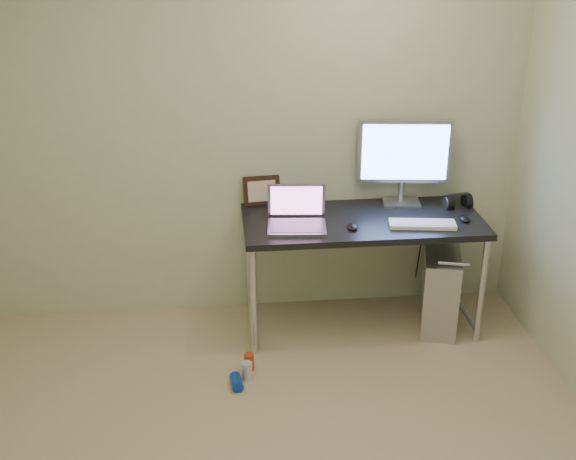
% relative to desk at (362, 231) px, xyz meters
% --- Properties ---
extents(wall_back, '(3.50, 0.02, 2.50)m').
position_rel_desk_xyz_m(wall_back, '(-0.68, 0.32, 0.58)').
color(wall_back, beige).
rests_on(wall_back, ground).
extents(desk, '(1.48, 0.65, 0.75)m').
position_rel_desk_xyz_m(desk, '(0.00, 0.00, 0.00)').
color(desk, black).
rests_on(desk, ground).
extents(tower_computer, '(0.34, 0.54, 0.55)m').
position_rel_desk_xyz_m(tower_computer, '(0.52, -0.05, -0.40)').
color(tower_computer, '#A9A9AD').
rests_on(tower_computer, ground).
extents(cable_a, '(0.01, 0.16, 0.69)m').
position_rel_desk_xyz_m(cable_a, '(0.47, 0.27, -0.27)').
color(cable_a, black).
rests_on(cable_a, ground).
extents(cable_b, '(0.02, 0.11, 0.71)m').
position_rel_desk_xyz_m(cable_b, '(0.56, 0.25, -0.29)').
color(cable_b, black).
rests_on(cable_b, ground).
extents(can_red, '(0.07, 0.07, 0.11)m').
position_rel_desk_xyz_m(can_red, '(-0.74, -0.46, -0.61)').
color(can_red, '#C43E19').
rests_on(can_red, ground).
extents(can_white, '(0.06, 0.06, 0.11)m').
position_rel_desk_xyz_m(can_white, '(-0.76, -0.55, -0.61)').
color(can_white, silver).
rests_on(can_white, ground).
extents(can_blue, '(0.08, 0.13, 0.07)m').
position_rel_desk_xyz_m(can_blue, '(-0.82, -0.62, -0.63)').
color(can_blue, '#0F38B4').
rests_on(can_blue, ground).
extents(laptop, '(0.37, 0.32, 0.24)m').
position_rel_desk_xyz_m(laptop, '(-0.42, -0.06, 0.14)').
color(laptop, '#ACADB4').
rests_on(laptop, desk).
extents(monitor, '(0.59, 0.20, 0.55)m').
position_rel_desk_xyz_m(monitor, '(0.29, 0.22, 0.41)').
color(monitor, '#ACADB4').
rests_on(monitor, desk).
extents(keyboard, '(0.41, 0.18, 0.02)m').
position_rel_desk_xyz_m(keyboard, '(0.33, -0.15, 0.10)').
color(keyboard, white).
rests_on(keyboard, desk).
extents(mouse_right, '(0.07, 0.11, 0.03)m').
position_rel_desk_xyz_m(mouse_right, '(0.62, -0.09, 0.10)').
color(mouse_right, black).
rests_on(mouse_right, desk).
extents(mouse_left, '(0.07, 0.10, 0.03)m').
position_rel_desk_xyz_m(mouse_left, '(-0.09, -0.14, 0.10)').
color(mouse_left, black).
rests_on(mouse_left, desk).
extents(headphones, '(0.18, 0.11, 0.12)m').
position_rel_desk_xyz_m(headphones, '(0.64, 0.13, 0.12)').
color(headphones, black).
rests_on(headphones, desk).
extents(picture_frame, '(0.24, 0.10, 0.19)m').
position_rel_desk_xyz_m(picture_frame, '(-0.60, 0.30, 0.18)').
color(picture_frame, black).
rests_on(picture_frame, desk).
extents(webcam, '(0.05, 0.04, 0.13)m').
position_rel_desk_xyz_m(webcam, '(-0.45, 0.29, 0.18)').
color(webcam, silver).
rests_on(webcam, desk).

